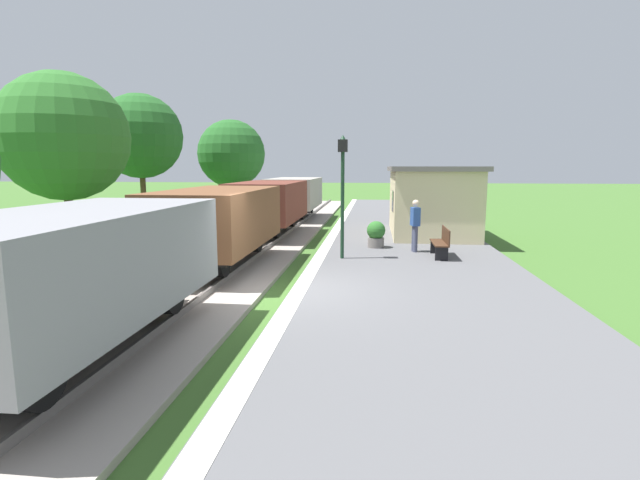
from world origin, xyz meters
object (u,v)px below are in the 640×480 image
object	(u,v)px
person_waiting	(415,223)
tree_field_left	(231,154)
bench_near_hut	(442,242)
lamp_post_near	(343,174)
tree_trackside_mid	(63,137)
tree_trackside_far	(140,136)
freight_train	(248,213)
potted_planter	(376,234)
station_hut	(431,200)

from	to	relation	value
person_waiting	tree_field_left	size ratio (longest dim) A/B	0.29
bench_near_hut	person_waiting	xyz separation A→B (m)	(-0.75, 0.85, 0.46)
lamp_post_near	tree_trackside_mid	xyz separation A→B (m)	(-9.83, 1.44, 1.24)
person_waiting	tree_field_left	bearing A→B (deg)	-65.22
tree_trackside_far	tree_trackside_mid	bearing A→B (deg)	-81.54
freight_train	tree_trackside_far	xyz separation A→B (m)	(-7.48, 7.00, 3.15)
freight_train	person_waiting	world-z (taller)	freight_train
lamp_post_near	tree_trackside_far	bearing A→B (deg)	140.00
potted_planter	lamp_post_near	world-z (taller)	lamp_post_near
freight_train	tree_field_left	world-z (taller)	tree_field_left
freight_train	tree_trackside_mid	size ratio (longest dim) A/B	4.15
lamp_post_near	tree_field_left	size ratio (longest dim) A/B	0.62
person_waiting	tree_field_left	world-z (taller)	tree_field_left
freight_train	potted_planter	size ratio (longest dim) A/B	28.38
freight_train	potted_planter	distance (m)	4.59
person_waiting	lamp_post_near	xyz separation A→B (m)	(-2.29, -1.41, 1.62)
freight_train	bench_near_hut	distance (m)	6.79
lamp_post_near	potted_planter	bearing A→B (deg)	63.84
station_hut	bench_near_hut	distance (m)	5.31
person_waiting	potted_planter	distance (m)	1.51
tree_field_left	tree_trackside_mid	bearing A→B (deg)	-97.19
lamp_post_near	freight_train	bearing A→B (deg)	147.64
tree_trackside_mid	tree_field_left	world-z (taller)	tree_trackside_mid
tree_trackside_far	tree_field_left	xyz separation A→B (m)	(2.90, 6.07, -0.72)
station_hut	bench_near_hut	world-z (taller)	station_hut
bench_near_hut	tree_trackside_mid	world-z (taller)	tree_trackside_mid
lamp_post_near	bench_near_hut	bearing A→B (deg)	10.37
lamp_post_near	tree_trackside_mid	world-z (taller)	tree_trackside_mid
bench_near_hut	lamp_post_near	size ratio (longest dim) A/B	0.41
tree_trackside_far	lamp_post_near	bearing A→B (deg)	-40.00
station_hut	person_waiting	size ratio (longest dim) A/B	3.39
potted_planter	tree_trackside_mid	size ratio (longest dim) A/B	0.15
potted_planter	tree_field_left	xyz separation A→B (m)	(-9.12, 13.19, 3.11)
tree_trackside_mid	tree_trackside_far	world-z (taller)	tree_trackside_far
freight_train	bench_near_hut	bearing A→B (deg)	-14.27
potted_planter	tree_trackside_far	distance (m)	14.49
bench_near_hut	potted_planter	world-z (taller)	potted_planter
freight_train	lamp_post_near	bearing A→B (deg)	-32.36
potted_planter	tree_field_left	bearing A→B (deg)	124.65
freight_train	person_waiting	size ratio (longest dim) A/B	15.20
freight_train	bench_near_hut	xyz separation A→B (m)	(6.55, -1.67, -0.68)
potted_planter	person_waiting	bearing A→B (deg)	-28.77
potted_planter	tree_trackside_mid	xyz separation A→B (m)	(-10.86, -0.66, 3.32)
bench_near_hut	potted_planter	bearing A→B (deg)	142.44
bench_near_hut	tree_field_left	size ratio (longest dim) A/B	0.25
bench_near_hut	lamp_post_near	world-z (taller)	lamp_post_near
station_hut	tree_trackside_far	xyz separation A→B (m)	(-14.28, 3.44, 2.90)
freight_train	tree_trackside_mid	bearing A→B (deg)	-172.91
freight_train	bench_near_hut	world-z (taller)	freight_train
bench_near_hut	tree_trackside_far	size ratio (longest dim) A/B	0.22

